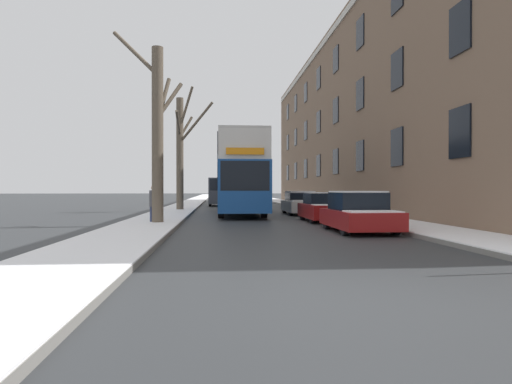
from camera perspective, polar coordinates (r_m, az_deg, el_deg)
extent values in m
plane|color=#303335|center=(6.55, 15.82, -12.83)|extent=(320.00, 320.00, 0.00)
cube|color=slate|center=(59.05, -7.52, -1.04)|extent=(2.51, 130.00, 0.13)
cube|color=white|center=(59.05, -7.52, -0.97)|extent=(2.48, 130.00, 0.03)
cube|color=slate|center=(59.43, 2.20, -1.03)|extent=(2.51, 130.00, 0.13)
cube|color=white|center=(59.43, 2.20, -0.96)|extent=(2.48, 130.00, 0.03)
cube|color=#7A604C|center=(37.78, 15.57, 8.55)|extent=(9.00, 51.12, 13.78)
cube|color=black|center=(17.67, 24.11, 6.81)|extent=(0.08, 1.40, 1.80)
cube|color=black|center=(22.73, 17.21, 5.37)|extent=(0.08, 1.40, 1.80)
cube|color=black|center=(28.01, 12.87, 4.43)|extent=(0.08, 1.40, 1.80)
cube|color=black|center=(33.40, 9.93, 3.77)|extent=(0.08, 1.40, 1.80)
cube|color=black|center=(38.85, 7.82, 3.29)|extent=(0.08, 1.40, 1.80)
cube|color=black|center=(44.35, 6.22, 2.92)|extent=(0.08, 1.40, 1.80)
cube|color=black|center=(49.88, 4.98, 2.64)|extent=(0.08, 1.40, 1.80)
cube|color=black|center=(55.42, 3.99, 2.41)|extent=(0.08, 1.40, 1.80)
cube|color=black|center=(18.45, 24.14, 18.22)|extent=(0.08, 1.40, 1.80)
cube|color=black|center=(23.34, 17.22, 14.39)|extent=(0.08, 1.40, 1.80)
cube|color=black|center=(28.51, 12.88, 11.81)|extent=(0.08, 1.40, 1.80)
cube|color=black|center=(33.82, 9.94, 10.00)|extent=(0.08, 1.40, 1.80)
cube|color=black|center=(39.21, 7.82, 8.66)|extent=(0.08, 1.40, 1.80)
cube|color=black|center=(44.67, 6.23, 7.64)|extent=(0.08, 1.40, 1.80)
cube|color=black|center=(50.16, 4.99, 6.84)|extent=(0.08, 1.40, 1.80)
cube|color=black|center=(55.68, 3.99, 6.19)|extent=(0.08, 1.40, 1.80)
cube|color=black|center=(29.46, 12.89, 18.83)|extent=(0.08, 1.40, 1.80)
cube|color=black|center=(34.62, 9.95, 16.00)|extent=(0.08, 1.40, 1.80)
cube|color=black|center=(39.91, 7.83, 13.88)|extent=(0.08, 1.40, 1.80)
cube|color=black|center=(45.28, 6.23, 12.25)|extent=(0.08, 1.40, 1.80)
cube|color=black|center=(50.71, 4.99, 10.96)|extent=(0.08, 1.40, 1.80)
cube|color=black|center=(56.17, 4.00, 9.92)|extent=(0.08, 1.40, 1.80)
cube|color=beige|center=(37.93, 8.79, 18.41)|extent=(0.12, 50.10, 0.44)
cylinder|color=brown|center=(19.08, -12.20, 6.78)|extent=(0.47, 0.47, 7.27)
cylinder|color=brown|center=(19.71, -11.50, 11.20)|extent=(0.58, 1.05, 2.02)
cylinder|color=brown|center=(20.40, -14.83, 16.41)|extent=(2.11, 1.21, 2.12)
cylinder|color=brown|center=(19.59, -10.75, 11.16)|extent=(1.10, 0.88, 1.64)
cylinder|color=brown|center=(30.90, -9.49, 4.61)|extent=(0.47, 0.47, 7.58)
cylinder|color=brown|center=(31.71, -9.34, 8.99)|extent=(0.25, 1.23, 1.55)
cylinder|color=brown|center=(30.04, -9.70, 8.45)|extent=(0.20, 2.23, 1.40)
cylinder|color=brown|center=(30.80, -8.74, 10.37)|extent=(1.10, 1.12, 2.67)
cylinder|color=brown|center=(31.28, -8.75, 8.00)|extent=(0.98, 0.66, 1.54)
cylinder|color=brown|center=(30.69, -7.50, 8.59)|extent=(2.35, 0.93, 2.70)
cube|color=#194C99|center=(26.99, -2.09, 0.64)|extent=(2.57, 11.20, 2.58)
cube|color=silver|center=(27.08, -2.09, 4.92)|extent=(2.52, 10.98, 1.47)
cube|color=silver|center=(27.16, -2.09, 6.60)|extent=(2.52, 10.98, 0.12)
cube|color=black|center=(27.00, -2.09, 1.69)|extent=(2.60, 9.86, 1.34)
cube|color=black|center=(27.09, -2.09, 5.08)|extent=(2.60, 9.86, 1.12)
cube|color=black|center=(21.43, -1.38, 2.05)|extent=(2.31, 0.06, 1.41)
cube|color=orange|center=(21.49, -1.38, 5.14)|extent=(1.80, 0.05, 0.32)
cylinder|color=black|center=(23.62, -4.41, -2.07)|extent=(0.30, 0.99, 0.99)
cylinder|color=black|center=(23.75, 0.99, -2.06)|extent=(0.30, 0.99, 0.99)
cylinder|color=black|center=(30.12, -4.50, -1.55)|extent=(0.30, 0.99, 0.99)
cylinder|color=black|center=(30.21, -0.26, -1.54)|extent=(0.30, 0.99, 0.99)
cube|color=maroon|center=(16.36, 12.72, -3.26)|extent=(1.89, 4.03, 0.59)
cube|color=black|center=(16.48, 12.55, -1.13)|extent=(1.62, 2.02, 0.62)
cube|color=white|center=(16.48, 12.55, 0.03)|extent=(1.59, 1.92, 0.05)
cube|color=white|center=(14.98, 14.37, -2.38)|extent=(1.70, 1.05, 0.04)
cylinder|color=black|center=(14.97, 11.07, -4.11)|extent=(0.20, 0.66, 0.66)
cylinder|color=black|center=(15.51, 17.02, -3.96)|extent=(0.20, 0.66, 0.66)
cylinder|color=black|center=(17.30, 8.87, -3.51)|extent=(0.20, 0.66, 0.66)
cylinder|color=black|center=(17.77, 14.11, -3.41)|extent=(0.20, 0.66, 0.66)
cube|color=maroon|center=(21.37, 8.50, -2.36)|extent=(1.79, 3.93, 0.63)
cube|color=black|center=(21.50, 8.41, -0.82)|extent=(1.54, 1.97, 0.51)
cube|color=white|center=(21.50, 8.41, -0.09)|extent=(1.50, 1.87, 0.04)
cube|color=white|center=(20.00, 9.43, -1.60)|extent=(1.61, 1.03, 0.03)
cylinder|color=black|center=(20.06, 7.10, -3.03)|extent=(0.20, 0.62, 0.62)
cylinder|color=black|center=(20.44, 11.41, -2.97)|extent=(0.20, 0.62, 0.62)
cylinder|color=black|center=(22.37, 5.85, -2.68)|extent=(0.20, 0.62, 0.62)
cylinder|color=black|center=(22.71, 9.74, -2.64)|extent=(0.20, 0.62, 0.62)
cube|color=silver|center=(27.27, 5.58, -1.78)|extent=(1.77, 4.25, 0.63)
cube|color=black|center=(27.42, 5.51, -0.60)|extent=(1.52, 2.12, 0.49)
cube|color=white|center=(27.42, 5.51, 0.02)|extent=(1.48, 2.02, 0.10)
cube|color=white|center=(25.78, 6.18, -1.11)|extent=(1.59, 1.11, 0.08)
cylinder|color=black|center=(25.89, 4.40, -2.22)|extent=(0.20, 0.67, 0.67)
cylinder|color=black|center=(26.18, 7.75, -2.19)|extent=(0.20, 0.67, 0.67)
cylinder|color=black|center=(28.40, 3.58, -1.99)|extent=(0.20, 0.67, 0.67)
cylinder|color=black|center=(28.67, 6.64, -1.97)|extent=(0.20, 0.67, 0.67)
cube|color=#333842|center=(41.41, -4.45, 0.15)|extent=(2.10, 5.13, 2.26)
cube|color=black|center=(38.86, -4.43, 0.92)|extent=(1.85, 0.06, 1.00)
cylinder|color=black|center=(39.78, -5.78, -1.32)|extent=(0.22, 0.68, 0.68)
cylinder|color=black|center=(39.80, -3.10, -1.31)|extent=(0.22, 0.68, 0.68)
cylinder|color=black|center=(43.07, -5.70, -1.19)|extent=(0.22, 0.68, 0.68)
cylinder|color=black|center=(43.08, -3.23, -1.19)|extent=(0.22, 0.68, 0.68)
cylinder|color=navy|center=(19.13, -12.45, -2.97)|extent=(0.17, 0.17, 0.77)
cylinder|color=navy|center=(19.20, -12.88, -2.96)|extent=(0.17, 0.17, 0.77)
cylinder|color=#47474C|center=(19.14, -12.67, -0.80)|extent=(0.36, 0.36, 0.67)
sphere|color=tan|center=(19.13, -12.67, 0.53)|extent=(0.21, 0.21, 0.21)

